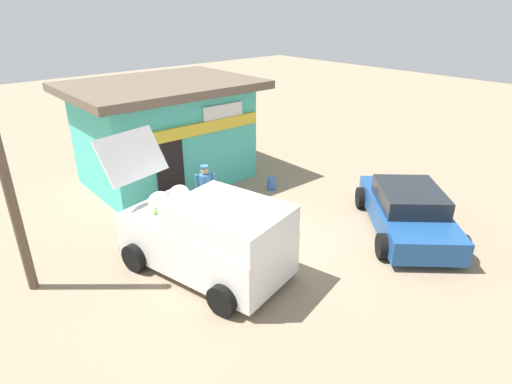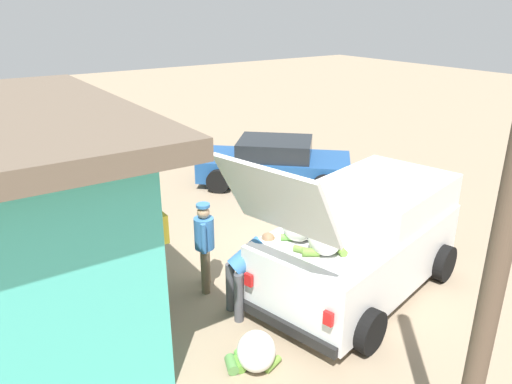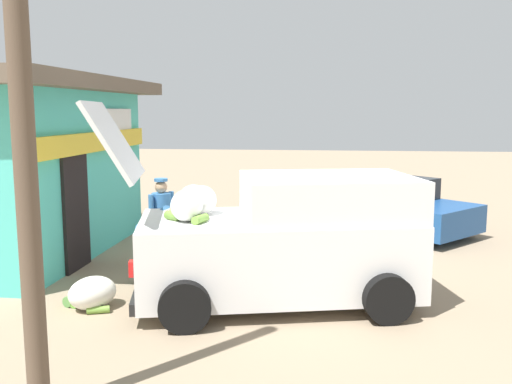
# 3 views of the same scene
# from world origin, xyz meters

# --- Properties ---
(ground_plane) EXTENTS (60.00, 60.00, 0.00)m
(ground_plane) POSITION_xyz_m (0.00, 0.00, 0.00)
(ground_plane) COLOR gray
(delivery_van) EXTENTS (2.92, 4.79, 2.89)m
(delivery_van) POSITION_xyz_m (-1.51, -0.22, 0.93)
(delivery_van) COLOR white
(delivery_van) RESTS_ON ground_plane
(parked_sedan) EXTENTS (4.11, 4.20, 1.25)m
(parked_sedan) POSITION_xyz_m (3.63, -2.18, 0.59)
(parked_sedan) COLOR #1E4C8C
(parked_sedan) RESTS_ON ground_plane
(vendor_standing) EXTENTS (0.50, 0.47, 1.60)m
(vendor_standing) POSITION_xyz_m (-0.01, 2.04, 0.91)
(vendor_standing) COLOR #726047
(vendor_standing) RESTS_ON ground_plane
(customer_bending) EXTENTS (0.61, 0.82, 1.34)m
(customer_bending) POSITION_xyz_m (-1.03, 1.84, 0.84)
(customer_bending) COLOR #4C4C51
(customer_bending) RESTS_ON ground_plane
(unloaded_banana_pile) EXTENTS (0.88, 0.88, 0.46)m
(unloaded_banana_pile) POSITION_xyz_m (-2.13, 2.46, 0.21)
(unloaded_banana_pile) COLOR silver
(unloaded_banana_pile) RESTS_ON ground_plane
(paint_bucket) EXTENTS (0.29, 0.29, 0.40)m
(paint_bucket) POSITION_xyz_m (2.77, 2.26, 0.20)
(paint_bucket) COLOR blue
(paint_bucket) RESTS_ON ground_plane
(utility_pole) EXTENTS (0.20, 0.20, 5.36)m
(utility_pole) POSITION_xyz_m (-4.82, 1.81, 2.68)
(utility_pole) COLOR brown
(utility_pole) RESTS_ON ground_plane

